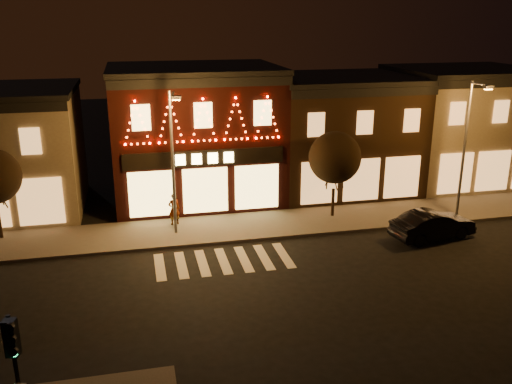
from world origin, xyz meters
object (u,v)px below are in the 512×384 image
object	(u,v)px
traffic_signal_near	(15,363)
pedestrian	(174,209)
dark_sedan	(433,225)
streetlamp_mid	(173,153)

from	to	relation	value
traffic_signal_near	pedestrian	size ratio (longest dim) A/B	2.38
dark_sedan	pedestrian	size ratio (longest dim) A/B	2.55
dark_sedan	pedestrian	xyz separation A→B (m)	(-13.07, 4.64, 0.29)
pedestrian	dark_sedan	bearing A→B (deg)	147.39
streetlamp_mid	pedestrian	bearing A→B (deg)	97.51
streetlamp_mid	dark_sedan	xyz separation A→B (m)	(13.07, -3.19, -3.82)
dark_sedan	pedestrian	bearing A→B (deg)	60.88
traffic_signal_near	pedestrian	xyz separation A→B (m)	(5.12, 16.34, -2.10)
traffic_signal_near	dark_sedan	xyz separation A→B (m)	(18.19, 11.70, -2.40)
dark_sedan	traffic_signal_near	bearing A→B (deg)	113.19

